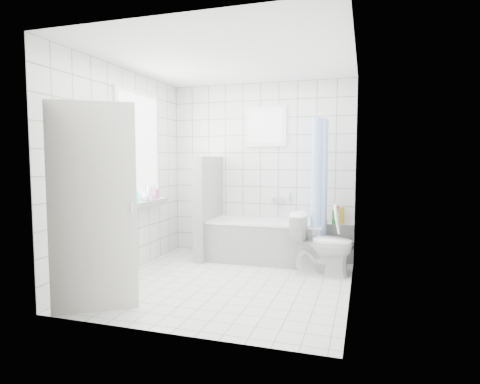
% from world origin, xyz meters
% --- Properties ---
extents(ground, '(3.00, 3.00, 0.00)m').
position_xyz_m(ground, '(0.00, 0.00, 0.00)').
color(ground, white).
rests_on(ground, ground).
extents(ceiling, '(3.00, 3.00, 0.00)m').
position_xyz_m(ceiling, '(0.00, 0.00, 2.60)').
color(ceiling, white).
rests_on(ceiling, ground).
extents(wall_back, '(2.80, 0.02, 2.60)m').
position_xyz_m(wall_back, '(0.00, 1.50, 1.30)').
color(wall_back, white).
rests_on(wall_back, ground).
extents(wall_front, '(2.80, 0.02, 2.60)m').
position_xyz_m(wall_front, '(0.00, -1.50, 1.30)').
color(wall_front, white).
rests_on(wall_front, ground).
extents(wall_left, '(0.02, 3.00, 2.60)m').
position_xyz_m(wall_left, '(-1.40, 0.00, 1.30)').
color(wall_left, white).
rests_on(wall_left, ground).
extents(wall_right, '(0.02, 3.00, 2.60)m').
position_xyz_m(wall_right, '(1.40, 0.00, 1.30)').
color(wall_right, white).
rests_on(wall_right, ground).
extents(window_left, '(0.01, 0.90, 1.40)m').
position_xyz_m(window_left, '(-1.35, 0.30, 1.60)').
color(window_left, white).
rests_on(window_left, wall_left).
extents(window_back, '(0.50, 0.01, 0.50)m').
position_xyz_m(window_back, '(0.10, 1.46, 1.95)').
color(window_back, white).
rests_on(window_back, wall_back).
extents(window_sill, '(0.18, 1.02, 0.08)m').
position_xyz_m(window_sill, '(-1.31, 0.30, 0.86)').
color(window_sill, white).
rests_on(window_sill, wall_left).
extents(door, '(0.69, 0.47, 2.00)m').
position_xyz_m(door, '(-0.91, -1.26, 1.00)').
color(door, silver).
rests_on(door, ground).
extents(bathtub, '(1.63, 0.77, 0.58)m').
position_xyz_m(bathtub, '(0.20, 1.12, 0.29)').
color(bathtub, white).
rests_on(bathtub, ground).
extents(partition_wall, '(0.15, 0.85, 1.50)m').
position_xyz_m(partition_wall, '(-0.68, 1.07, 0.75)').
color(partition_wall, white).
rests_on(partition_wall, ground).
extents(tiled_ledge, '(0.40, 0.24, 0.55)m').
position_xyz_m(tiled_ledge, '(1.20, 1.38, 0.28)').
color(tiled_ledge, white).
rests_on(tiled_ledge, ground).
extents(toilet, '(0.78, 0.46, 0.79)m').
position_xyz_m(toilet, '(1.03, 0.65, 0.39)').
color(toilet, white).
rests_on(toilet, ground).
extents(curtain_rod, '(0.02, 0.80, 0.02)m').
position_xyz_m(curtain_rod, '(0.95, 1.10, 2.00)').
color(curtain_rod, silver).
rests_on(curtain_rod, wall_back).
extents(shower_curtain, '(0.14, 0.48, 1.78)m').
position_xyz_m(shower_curtain, '(0.95, 0.97, 1.10)').
color(shower_curtain, '#569FFF').
rests_on(shower_curtain, curtain_rod).
extents(tub_faucet, '(0.18, 0.06, 0.06)m').
position_xyz_m(tub_faucet, '(0.30, 1.46, 0.85)').
color(tub_faucet, silver).
rests_on(tub_faucet, wall_back).
extents(sill_bottles, '(0.16, 0.59, 0.29)m').
position_xyz_m(sill_bottles, '(-1.30, 0.37, 1.01)').
color(sill_bottles, white).
rests_on(sill_bottles, window_sill).
extents(ledge_bottles, '(0.17, 0.17, 0.24)m').
position_xyz_m(ledge_bottles, '(1.17, 1.34, 0.66)').
color(ledge_bottles, '#178C2B').
rests_on(ledge_bottles, tiled_ledge).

